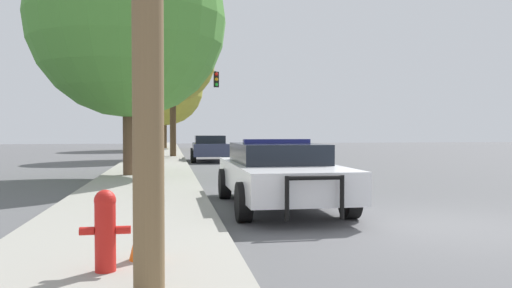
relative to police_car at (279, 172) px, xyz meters
name	(u,v)px	position (x,y,z in m)	size (l,w,h in m)	color
ground_plane	(445,226)	(2.21, -2.51, -0.71)	(110.00, 110.00, 0.00)	#565659
sidewalk_left	(121,234)	(-2.89, -2.51, -0.65)	(3.00, 110.00, 0.13)	#99968C
police_car	(279,172)	(0.00, 0.00, 0.00)	(2.15, 4.99, 1.38)	white
fire_hydrant	(105,228)	(-2.84, -4.71, -0.14)	(0.50, 0.22, 0.83)	red
traffic_light	(182,94)	(-1.47, 19.46, 2.99)	(3.74, 0.35, 5.05)	#424247
car_background_midblock	(210,147)	(-0.17, 15.52, 0.00)	(2.00, 4.18, 1.32)	#333856
tree_sidewalk_far	(165,87)	(-2.56, 32.03, 4.48)	(6.38, 6.38, 8.26)	#4C3823
tree_sidewalk_mid	(173,60)	(-1.98, 18.62, 4.84)	(4.81, 4.81, 7.84)	#4C3823
tree_sidewalk_near	(128,20)	(-3.48, 6.69, 4.42)	(6.30, 6.30, 8.16)	brown
traffic_cone	(142,232)	(-2.49, -4.30, -0.28)	(0.29, 0.29, 0.60)	orange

